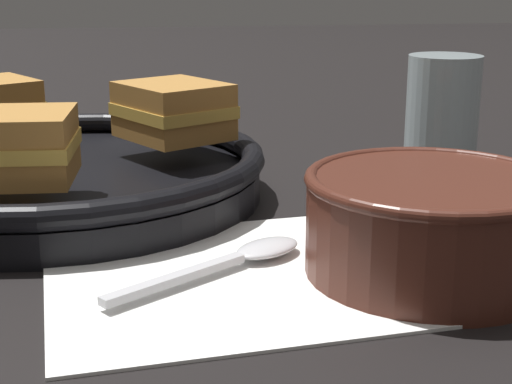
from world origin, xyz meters
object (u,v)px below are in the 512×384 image
at_px(skillet, 59,173).
at_px(sandwich_near_left, 10,146).
at_px(drinking_glass, 442,113).
at_px(spoon, 244,256).
at_px(sandwich_near_right, 173,111).
at_px(soup_bowl, 430,218).

distance_m(skillet, sandwich_near_left, 0.11).
bearing_deg(drinking_glass, spoon, -133.94).
distance_m(sandwich_near_left, sandwich_near_right, 0.17).
bearing_deg(skillet, sandwich_near_right, 15.08).
bearing_deg(spoon, sandwich_near_left, 117.13).
bearing_deg(skillet, drinking_glass, 8.26).
distance_m(soup_bowl, spoon, 0.12).
xyz_separation_m(sandwich_near_left, drinking_glass, (0.36, 0.14, -0.01)).
distance_m(soup_bowl, sandwich_near_left, 0.28).
distance_m(spoon, skillet, 0.21).
bearing_deg(soup_bowl, sandwich_near_left, 157.31).
xyz_separation_m(spoon, sandwich_near_right, (-0.03, 0.20, 0.06)).
bearing_deg(soup_bowl, spoon, 165.04).
height_order(soup_bowl, sandwich_near_left, sandwich_near_left).
bearing_deg(drinking_glass, soup_bowl, -112.78).
xyz_separation_m(sandwich_near_right, drinking_glass, (0.24, 0.02, -0.01)).
relative_size(sandwich_near_left, drinking_glass, 0.86).
distance_m(spoon, sandwich_near_left, 0.18).
xyz_separation_m(soup_bowl, drinking_glass, (0.10, 0.25, 0.02)).
distance_m(spoon, drinking_glass, 0.31).
height_order(skillet, sandwich_near_left, sandwich_near_left).
bearing_deg(skillet, sandwich_near_left, -102.70).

